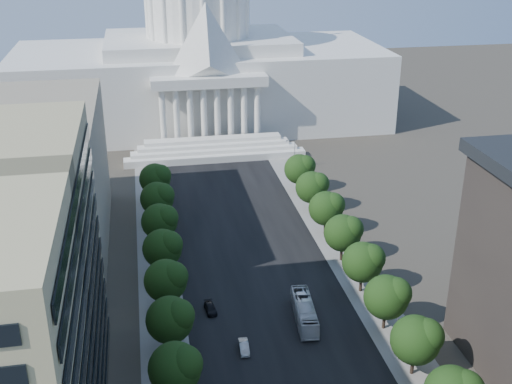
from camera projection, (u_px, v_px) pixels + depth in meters
road_asphalt at (249, 254)px, 133.59m from camera, size 30.00×260.00×0.01m
sidewalk_left at (158, 262)px, 130.42m from camera, size 8.00×260.00×0.02m
sidewalk_right at (337, 246)px, 136.76m from camera, size 8.00×260.00×0.02m
capitol at (200, 63)px, 211.36m from camera, size 120.00×56.00×73.00m
office_block_left_far at (5, 185)px, 128.68m from camera, size 38.00×52.00×30.00m
tree_l_d at (177, 367)px, 89.98m from camera, size 7.79×7.60×9.97m
tree_l_e at (172, 319)px, 100.82m from camera, size 7.79×7.60×9.97m
tree_l_f at (168, 280)px, 111.66m from camera, size 7.79×7.60×9.97m
tree_l_g at (164, 247)px, 122.50m from camera, size 7.79×7.60×9.97m
tree_l_h at (161, 221)px, 133.33m from camera, size 7.79×7.60×9.97m
tree_l_i at (158, 198)px, 144.17m from camera, size 7.79×7.60×9.97m
tree_l_j at (156, 178)px, 155.01m from camera, size 7.79×7.60×9.97m
tree_r_d at (418, 339)px, 95.99m from camera, size 7.79×7.60×9.97m
tree_r_e at (389, 296)px, 106.83m from camera, size 7.79×7.60×9.97m
tree_r_f at (365, 261)px, 117.66m from camera, size 7.79×7.60×9.97m
tree_r_g at (345, 232)px, 128.50m from camera, size 7.79×7.60×9.97m
tree_r_h at (328, 207)px, 139.34m from camera, size 7.79×7.60×9.97m
tree_r_i at (313, 186)px, 150.17m from camera, size 7.79×7.60×9.97m
tree_r_j at (301, 168)px, 161.01m from camera, size 7.79×7.60×9.97m
streetlight_c at (397, 298)px, 107.51m from camera, size 2.61×0.44×9.00m
streetlight_d at (350, 232)px, 130.09m from camera, size 2.61×0.44×9.00m
streetlight_e at (317, 185)px, 152.67m from camera, size 2.61×0.44×9.00m
streetlight_f at (293, 150)px, 175.24m from camera, size 2.61×0.44×9.00m
car_silver at (244, 347)px, 103.47m from camera, size 1.70×4.37×1.42m
car_dark_b at (210, 309)px, 113.75m from camera, size 2.21×4.53×1.27m
city_bus at (304, 312)px, 110.81m from camera, size 4.25×13.27×3.63m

